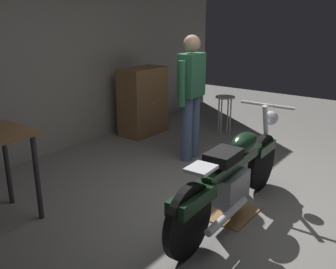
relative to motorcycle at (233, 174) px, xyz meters
name	(u,v)px	position (x,y,z in m)	size (l,w,h in m)	color
ground_plane	(224,203)	(0.18, 0.17, -0.45)	(12.00, 12.00, 0.00)	gray
back_wall	(48,43)	(0.18, 2.97, 1.10)	(8.00, 0.12, 3.10)	gray
motorcycle	(233,174)	(0.00, 0.00, 0.00)	(2.19, 0.60, 1.00)	black
person_standing	(191,93)	(1.07, 1.21, 0.48)	(0.57, 0.24, 1.67)	slate
shop_stool	(225,105)	(2.34, 1.37, 0.05)	(0.32, 0.32, 0.64)	#B2B2B7
wooden_dresser	(143,101)	(1.56, 2.47, 0.10)	(0.80, 0.47, 1.10)	brown
drip_tray	(232,213)	(0.04, 0.00, -0.44)	(0.56, 0.40, 0.01)	olive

